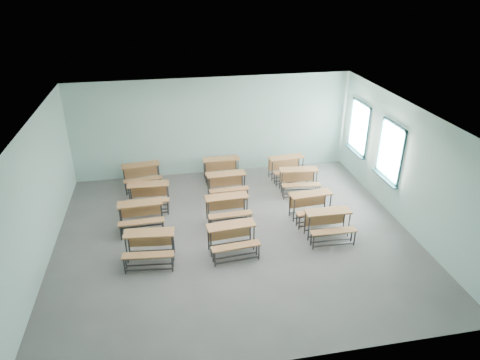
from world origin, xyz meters
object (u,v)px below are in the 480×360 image
(desk_unit_r1c1, at_px, (228,206))
(desk_unit_r2c0, at_px, (149,193))
(desk_unit_r2c2, at_px, (299,178))
(desk_unit_r3c2, at_px, (287,165))
(desk_unit_r0c1, at_px, (232,235))
(desk_unit_r1c2, at_px, (312,203))
(desk_unit_r0c2, at_px, (329,221))
(desk_unit_r3c1, at_px, (222,166))
(desk_unit_r2c1, at_px, (227,182))
(desk_unit_r1c0, at_px, (141,212))
(desk_unit_r3c0, at_px, (141,173))
(desk_unit_r0c0, at_px, (149,243))

(desk_unit_r1c1, distance_m, desk_unit_r2c0, 2.37)
(desk_unit_r1c1, distance_m, desk_unit_r2c2, 2.73)
(desk_unit_r2c0, xyz_separation_m, desk_unit_r3c2, (4.40, 1.13, 0.00))
(desk_unit_r0c1, distance_m, desk_unit_r1c2, 2.66)
(desk_unit_r3c2, bearing_deg, desk_unit_r0c2, -94.67)
(desk_unit_r3c1, relative_size, desk_unit_r3c2, 0.96)
(desk_unit_r1c1, bearing_deg, desk_unit_r2c1, 78.95)
(desk_unit_r1c1, bearing_deg, desk_unit_r1c0, 175.46)
(desk_unit_r1c1, bearing_deg, desk_unit_r0c2, -30.30)
(desk_unit_r2c1, bearing_deg, desk_unit_r0c1, -98.11)
(desk_unit_r2c2, bearing_deg, desk_unit_r1c2, -89.14)
(desk_unit_r3c1, xyz_separation_m, desk_unit_r3c2, (2.11, -0.27, 0.00))
(desk_unit_r3c0, bearing_deg, desk_unit_r1c0, -96.02)
(desk_unit_r0c2, height_order, desk_unit_r3c1, same)
(desk_unit_r0c0, distance_m, desk_unit_r1c0, 1.48)
(desk_unit_r2c1, bearing_deg, desk_unit_r0c2, -52.05)
(desk_unit_r2c0, height_order, desk_unit_r2c1, same)
(desk_unit_r1c0, bearing_deg, desk_unit_r2c1, 26.18)
(desk_unit_r1c1, relative_size, desk_unit_r3c2, 0.97)
(desk_unit_r1c1, relative_size, desk_unit_r2c2, 0.97)
(desk_unit_r1c1, height_order, desk_unit_r3c1, same)
(desk_unit_r2c0, relative_size, desk_unit_r2c1, 1.01)
(desk_unit_r0c2, bearing_deg, desk_unit_r2c0, 153.01)
(desk_unit_r0c1, bearing_deg, desk_unit_r1c1, 80.42)
(desk_unit_r2c1, xyz_separation_m, desk_unit_r2c2, (2.21, -0.10, 0.00))
(desk_unit_r1c1, bearing_deg, desk_unit_r0c0, -148.71)
(desk_unit_r1c0, distance_m, desk_unit_r2c0, 1.09)
(desk_unit_r1c0, distance_m, desk_unit_r3c2, 5.10)
(desk_unit_r2c0, bearing_deg, desk_unit_r2c2, 5.09)
(desk_unit_r0c0, height_order, desk_unit_r3c1, same)
(desk_unit_r2c1, relative_size, desk_unit_r3c1, 1.00)
(desk_unit_r0c2, xyz_separation_m, desk_unit_r3c2, (-0.07, 3.51, 0.00))
(desk_unit_r3c0, bearing_deg, desk_unit_r1c2, -38.09)
(desk_unit_r1c0, distance_m, desk_unit_r2c2, 4.85)
(desk_unit_r1c2, bearing_deg, desk_unit_r0c2, -88.32)
(desk_unit_r1c1, bearing_deg, desk_unit_r2c0, 148.52)
(desk_unit_r3c0, xyz_separation_m, desk_unit_r3c1, (2.52, -0.00, 0.00))
(desk_unit_r2c2, bearing_deg, desk_unit_r0c0, -143.29)
(desk_unit_r0c0, bearing_deg, desk_unit_r0c2, 7.97)
(desk_unit_r0c1, height_order, desk_unit_r2c0, same)
(desk_unit_r3c0, bearing_deg, desk_unit_r3c2, -10.10)
(desk_unit_r2c0, bearing_deg, desk_unit_r1c0, -97.23)
(desk_unit_r0c0, distance_m, desk_unit_r2c2, 5.21)
(desk_unit_r2c2, xyz_separation_m, desk_unit_r3c1, (-2.20, 1.24, 0.00))
(desk_unit_r0c0, distance_m, desk_unit_r3c2, 5.70)
(desk_unit_r3c0, bearing_deg, desk_unit_r2c0, -87.58)
(desk_unit_r1c0, bearing_deg, desk_unit_r0c0, -83.27)
(desk_unit_r0c1, height_order, desk_unit_r1c2, same)
(desk_unit_r0c2, relative_size, desk_unit_r3c1, 0.99)
(desk_unit_r3c1, height_order, desk_unit_r3c2, same)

